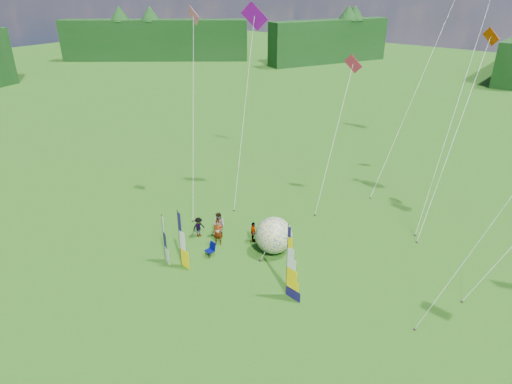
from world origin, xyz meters
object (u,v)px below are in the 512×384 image
Objects in this scene: side_banner_left at (180,239)px; spectator_c at (199,227)px; spectator_a at (218,232)px; spectator_d at (253,232)px; spectator_b at (219,225)px; kite_whale at (466,72)px; bol_inflatable at (274,235)px; side_banner_far at (164,238)px; feather_banner_main at (287,262)px; camp_chair at (210,250)px.

side_banner_left reaches higher than spectator_c.
spectator_a is 2.44m from spectator_d.
spectator_b is at bearing 97.72° from spectator_a.
kite_whale is at bearing 53.09° from spectator_b.
bol_inflatable is 5.61m from spectator_c.
feather_banner_main is at bearing 35.74° from side_banner_far.
spectator_c is at bearing 151.01° from spectator_a.
side_banner_far is at bearing -100.23° from spectator_b.
camp_chair is at bearing -134.23° from bol_inflatable.
side_banner_left is at bearing 117.86° from spectator_d.
bol_inflatable is at bearing 68.77° from side_banner_far.
camp_chair is (0.57, -1.45, -0.44)m from spectator_a.
kite_whale is at bearing -24.93° from spectator_c.
spectator_d is (3.17, 5.27, -0.86)m from side_banner_far.
spectator_b is at bearing 170.04° from feather_banner_main.
spectator_b is at bearing -113.89° from kite_whale.
bol_inflatable is at bearing 60.76° from side_banner_left.
feather_banner_main is 4.59× the size of camp_chair.
spectator_b is (-4.21, -0.78, -0.32)m from bol_inflatable.
side_banner_far reaches higher than spectator_b.
spectator_b reaches higher than camp_chair.
spectator_b is at bearing 70.41° from spectator_d.
spectator_b is 2.53m from spectator_d.
side_banner_far is 1.29× the size of bol_inflatable.
camp_chair is at bearing -106.98° from spectator_c.
side_banner_left reaches higher than spectator_a.
spectator_c is (-0.30, 3.46, -0.86)m from side_banner_far.
side_banner_far is at bearing -124.99° from camp_chair.
side_banner_far reaches higher than camp_chair.
camp_chair is (-6.24, 0.23, -1.80)m from feather_banner_main.
side_banner_left reaches higher than camp_chair.
bol_inflatable is at bearing -136.00° from spectator_d.
kite_whale is at bearing -74.17° from spectator_d.
camp_chair is (2.06, 2.06, -1.11)m from side_banner_far.
kite_whale is (12.11, 15.20, 9.91)m from spectator_c.
kite_whale is (8.63, 13.38, 9.91)m from spectator_d.
camp_chair is (2.36, -1.39, -0.25)m from spectator_c.
spectator_b is (0.83, 4.34, -0.69)m from side_banner_far.
kite_whale reaches higher than spectator_d.
bol_inflatable is 4.34m from camp_chair.
spectator_b reaches higher than spectator_c.
spectator_a is 1.25× the size of spectator_c.
feather_banner_main reaches higher than side_banner_left.
side_banner_left is 2.55× the size of spectator_d.
kite_whale is (10.32, 15.14, 9.72)m from spectator_a.
kite_whale is at bearing 69.54° from camp_chair.
kite_whale reaches higher than feather_banner_main.
bol_inflatable reaches higher than spectator_d.
spectator_c is at bearing 177.89° from feather_banner_main.
spectator_a is at bearing 90.38° from side_banner_far.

